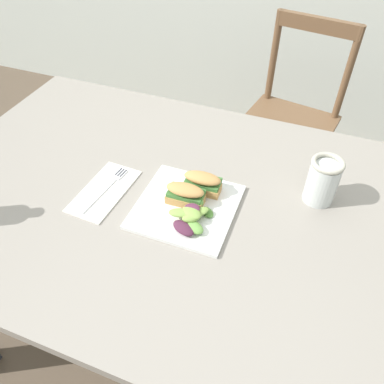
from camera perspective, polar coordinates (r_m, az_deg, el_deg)
ground_plane at (r=1.59m, az=-5.81°, el=-21.08°), size 9.15×9.15×0.00m
dining_table at (r=1.08m, az=-2.95°, el=-5.07°), size 1.36×0.90×0.74m
chair_wooden_far at (r=1.85m, az=14.49°, el=10.40°), size 0.46×0.46×0.87m
plate_lunch at (r=0.96m, az=-0.86°, el=-2.21°), size 0.24×0.24×0.01m
sandwich_half_front at (r=0.94m, az=-1.00°, el=-0.30°), size 0.10×0.06×0.06m
sandwich_half_back at (r=0.97m, az=1.59°, el=1.47°), size 0.10×0.06×0.06m
salad_mixed_greens at (r=0.90m, az=-0.13°, el=-3.62°), size 0.11×0.13×0.03m
napkin_folded at (r=1.03m, az=-13.08°, el=0.17°), size 0.12×0.22×0.00m
fork_on_napkin at (r=1.03m, az=-12.54°, el=0.90°), size 0.04×0.19×0.00m
mason_jar_iced_tea at (r=1.00m, az=19.00°, el=1.36°), size 0.08×0.08×0.13m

